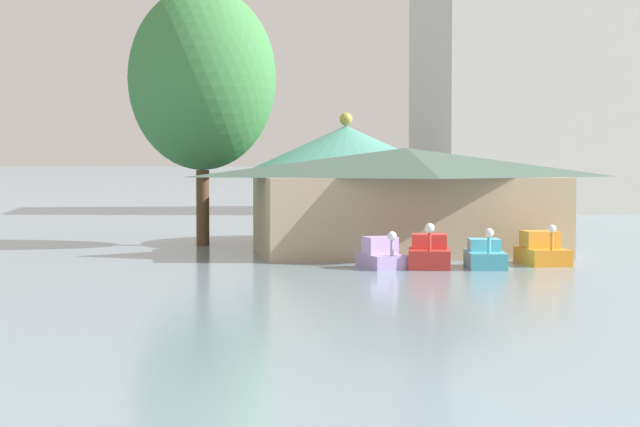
# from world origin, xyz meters

# --- Properties ---
(pedal_boat_lavender) EXTENTS (1.94, 2.51, 1.57)m
(pedal_boat_lavender) POSITION_xyz_m (9.38, 32.62, 0.51)
(pedal_boat_lavender) COLOR #B299D8
(pedal_boat_lavender) RESTS_ON ground
(pedal_boat_red) EXTENTS (2.27, 2.96, 1.91)m
(pedal_boat_red) POSITION_xyz_m (11.35, 32.53, 0.57)
(pedal_boat_red) COLOR red
(pedal_boat_red) RESTS_ON ground
(pedal_boat_cyan) EXTENTS (1.94, 3.03, 1.71)m
(pedal_boat_cyan) POSITION_xyz_m (13.62, 32.13, 0.49)
(pedal_boat_cyan) COLOR #4CB7CC
(pedal_boat_cyan) RESTS_ON ground
(pedal_boat_orange) EXTENTS (1.70, 2.84, 1.76)m
(pedal_boat_orange) POSITION_xyz_m (16.51, 33.34, 0.56)
(pedal_boat_orange) COLOR orange
(pedal_boat_orange) RESTS_ON ground
(boathouse) EXTENTS (14.90, 9.05, 5.04)m
(boathouse) POSITION_xyz_m (11.95, 39.35, 2.63)
(boathouse) COLOR tan
(boathouse) RESTS_ON ground
(green_roof_pavilion) EXTENTS (12.21, 12.21, 7.01)m
(green_roof_pavilion) POSITION_xyz_m (10.38, 46.87, 3.53)
(green_roof_pavilion) COLOR #993328
(green_roof_pavilion) RESTS_ON ground
(shoreline_tree_mid) EXTENTS (7.67, 7.67, 13.48)m
(shoreline_tree_mid) POSITION_xyz_m (2.69, 46.25, 8.69)
(shoreline_tree_mid) COLOR brown
(shoreline_tree_mid) RESTS_ON ground
(background_building_block) EXTENTS (22.29, 15.30, 26.50)m
(background_building_block) POSITION_xyz_m (35.00, 83.01, 13.27)
(background_building_block) COLOR beige
(background_building_block) RESTS_ON ground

